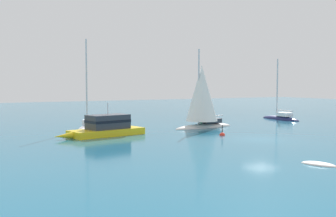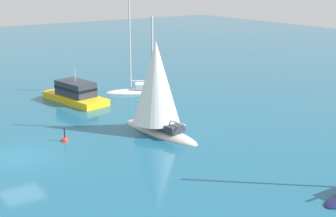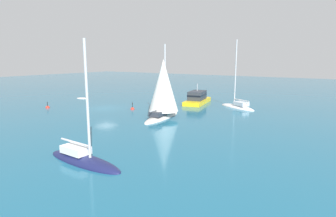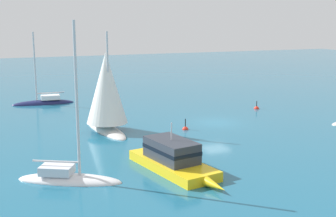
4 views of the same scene
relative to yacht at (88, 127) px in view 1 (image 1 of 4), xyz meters
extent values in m
plane|color=#1E607F|center=(-15.08, -10.30, -0.19)|extent=(160.00, 160.00, 0.00)
ellipsoid|color=white|center=(-0.07, 0.04, -0.19)|extent=(6.32, 4.50, 0.81)
cube|color=silver|center=(0.59, -0.32, 0.47)|extent=(2.23, 1.96, 0.51)
cylinder|color=silver|center=(-0.62, 0.33, 4.66)|extent=(0.16, 0.16, 8.88)
cylinder|color=silver|center=(0.62, -0.34, 0.97)|extent=(2.54, 1.45, 0.13)
ellipsoid|color=silver|center=(-5.05, -11.21, -0.19)|extent=(2.72, 7.75, 0.88)
cube|color=#2D333D|center=(-4.94, -12.12, 0.50)|extent=(1.53, 2.41, 0.50)
cylinder|color=silver|center=(-5.15, -10.46, 4.21)|extent=(0.16, 0.16, 7.92)
cylinder|color=silver|center=(-4.94, -12.15, 1.00)|extent=(0.55, 3.41, 0.13)
cone|color=white|center=(-5.10, -10.86, 3.52)|extent=(3.81, 3.81, 5.94)
cylinder|color=red|center=(-5.29, -11.47, 0.79)|extent=(0.32, 0.32, 1.08)
sphere|color=#A4696B|center=(-5.29, -11.47, 1.46)|extent=(0.24, 0.24, 0.24)
cylinder|color=#19994C|center=(-4.85, -11.08, 0.76)|extent=(0.32, 0.32, 1.02)
sphere|color=#B2776D|center=(-4.85, -11.08, 1.40)|extent=(0.24, 0.24, 0.24)
ellipsoid|color=#191E4C|center=(-1.49, -25.65, -0.19)|extent=(6.78, 1.91, 0.93)
cube|color=white|center=(-2.29, -25.61, 0.52)|extent=(2.06, 1.21, 0.50)
cylinder|color=silver|center=(-0.82, -25.68, 4.02)|extent=(0.18, 0.18, 7.50)
cylinder|color=silver|center=(-2.32, -25.61, 1.02)|extent=(3.02, 0.28, 0.14)
ellipsoid|color=silver|center=(-25.32, -5.69, -0.19)|extent=(2.33, 1.58, 0.34)
cube|color=yellow|center=(-6.46, 0.38, 0.12)|extent=(3.80, 7.22, 0.61)
cone|color=yellow|center=(-7.28, 4.54, 0.12)|extent=(0.93, 1.80, 0.61)
cube|color=#2D333D|center=(-6.43, 0.24, 1.07)|extent=(2.69, 4.00, 1.30)
cube|color=black|center=(-6.43, 0.24, 1.13)|extent=(2.74, 4.05, 0.24)
cylinder|color=silver|center=(-6.43, 0.24, 2.26)|extent=(0.08, 0.08, 1.09)
sphere|color=red|center=(-11.44, -8.93, -0.19)|extent=(0.53, 0.53, 0.53)
cylinder|color=black|center=(-11.44, -8.93, 0.42)|extent=(0.08, 0.08, 0.68)
camera|label=1|loc=(-42.20, 13.71, 4.59)|focal=44.58mm
camera|label=2|loc=(-23.13, -38.00, 10.86)|focal=49.93mm
camera|label=3|loc=(12.77, -37.33, 6.58)|focal=29.91mm
camera|label=4|loc=(3.85, 25.53, 9.16)|focal=48.33mm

